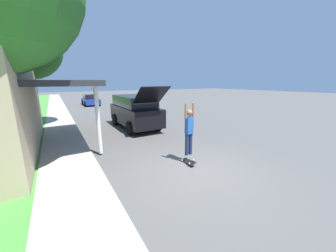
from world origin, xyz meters
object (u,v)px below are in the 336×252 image
at_px(lawn_tree_far, 27,47).
at_px(skateboard, 188,161).
at_px(suv_parked, 135,111).
at_px(skateboarder, 189,129).
at_px(car_down_street, 91,100).

bearing_deg(lawn_tree_far, skateboard, -62.79).
relative_size(suv_parked, skateboarder, 2.86).
bearing_deg(suv_parked, car_down_street, 91.43).
height_order(skateboarder, skateboard, skateboarder).
distance_m(lawn_tree_far, skateboard, 11.84).
relative_size(suv_parked, car_down_street, 1.31).
bearing_deg(lawn_tree_far, car_down_street, 65.79).
relative_size(lawn_tree_far, car_down_street, 1.63).
xyz_separation_m(car_down_street, skateboard, (-0.08, -20.76, -0.57)).
relative_size(lawn_tree_far, suv_parked, 1.24).
distance_m(car_down_street, skateboarder, 20.64).
bearing_deg(suv_parked, skateboarder, -93.15).
height_order(suv_parked, car_down_street, suv_parked).
bearing_deg(car_down_street, suv_parked, -88.57).
relative_size(car_down_street, skateboard, 5.51).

